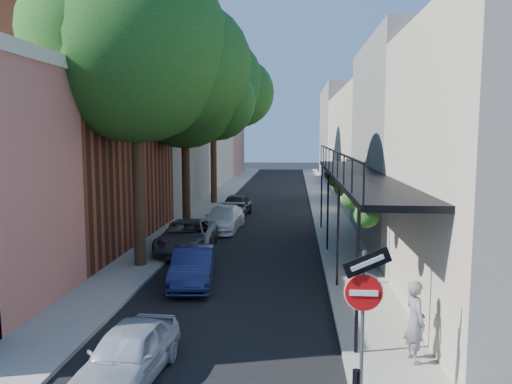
% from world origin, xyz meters
% --- Properties ---
extents(road_surface, '(6.00, 64.00, 0.01)m').
position_xyz_m(road_surface, '(0.00, 30.00, 0.01)').
color(road_surface, black).
rests_on(road_surface, ground).
extents(sidewalk_left, '(2.00, 64.00, 0.12)m').
position_xyz_m(sidewalk_left, '(-4.00, 30.00, 0.06)').
color(sidewalk_left, gray).
rests_on(sidewalk_left, ground).
extents(sidewalk_right, '(2.00, 64.00, 0.12)m').
position_xyz_m(sidewalk_right, '(4.00, 30.00, 0.06)').
color(sidewalk_right, gray).
rests_on(sidewalk_right, ground).
extents(buildings_left, '(10.10, 59.10, 12.00)m').
position_xyz_m(buildings_left, '(-9.30, 28.76, 4.94)').
color(buildings_left, '#BC7260').
rests_on(buildings_left, ground).
extents(buildings_right, '(9.80, 55.00, 10.00)m').
position_xyz_m(buildings_right, '(8.99, 29.49, 4.42)').
color(buildings_right, beige).
rests_on(buildings_right, ground).
extents(sign_post, '(0.89, 0.17, 2.99)m').
position_xyz_m(sign_post, '(3.16, 0.97, 2.04)').
color(sign_post, '#595B60').
rests_on(sign_post, ground).
extents(oak_near, '(7.48, 6.80, 11.42)m').
position_xyz_m(oak_near, '(-3.37, 10.26, 7.88)').
color(oak_near, '#372216').
rests_on(oak_near, ground).
extents(oak_mid, '(6.60, 6.00, 10.20)m').
position_xyz_m(oak_mid, '(-3.42, 18.23, 7.06)').
color(oak_mid, '#372216').
rests_on(oak_mid, ground).
extents(oak_far, '(7.70, 7.00, 11.90)m').
position_xyz_m(oak_far, '(-3.35, 27.27, 8.26)').
color(oak_far, '#372216').
rests_on(oak_far, ground).
extents(parked_car_a, '(1.61, 3.42, 1.13)m').
position_xyz_m(parked_car_a, '(-1.40, 1.58, 0.56)').
color(parked_car_a, '#B3BAC6').
rests_on(parked_car_a, ground).
extents(parked_car_b, '(1.67, 3.83, 1.22)m').
position_xyz_m(parked_car_b, '(-1.40, 8.07, 0.61)').
color(parked_car_b, '#161C46').
rests_on(parked_car_b, ground).
extents(parked_car_c, '(2.42, 4.85, 1.32)m').
position_xyz_m(parked_car_c, '(-2.60, 12.60, 0.66)').
color(parked_car_c, '#4D4F54').
rests_on(parked_car_c, ground).
extents(parked_car_d, '(2.05, 4.42, 1.25)m').
position_xyz_m(parked_car_d, '(-1.73, 17.43, 0.62)').
color(parked_car_d, white).
rests_on(parked_car_d, ground).
extents(parked_car_e, '(1.77, 4.01, 1.34)m').
position_xyz_m(parked_car_e, '(-1.62, 21.85, 0.67)').
color(parked_car_e, black).
rests_on(parked_car_e, ground).
extents(pedestrian, '(0.55, 0.72, 1.76)m').
position_xyz_m(pedestrian, '(4.49, 2.67, 1.00)').
color(pedestrian, slate).
rests_on(pedestrian, sidewalk_right).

